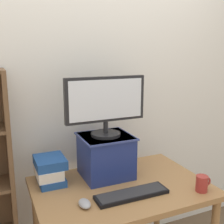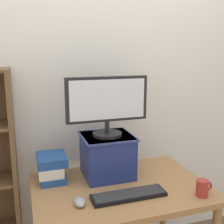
{
  "view_description": "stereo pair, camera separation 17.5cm",
  "coord_description": "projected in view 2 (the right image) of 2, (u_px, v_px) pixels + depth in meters",
  "views": [
    {
      "loc": [
        -0.72,
        -1.49,
        1.63
      ],
      "look_at": [
        -0.03,
        0.07,
        1.25
      ],
      "focal_mm": 45.0,
      "sensor_mm": 36.0,
      "label": 1
    },
    {
      "loc": [
        -0.56,
        -1.56,
        1.63
      ],
      "look_at": [
        -0.03,
        0.07,
        1.25
      ],
      "focal_mm": 45.0,
      "sensor_mm": 36.0,
      "label": 2
    }
  ],
  "objects": [
    {
      "name": "book_stack",
      "position": [
        51.0,
        167.0,
        1.87
      ],
      "size": [
        0.19,
        0.24,
        0.17
      ],
      "color": "navy",
      "rests_on": "desk"
    },
    {
      "name": "computer_mouse",
      "position": [
        80.0,
        202.0,
        1.58
      ],
      "size": [
        0.06,
        0.1,
        0.04
      ],
      "color": "#99999E",
      "rests_on": "desk"
    },
    {
      "name": "keyboard",
      "position": [
        128.0,
        195.0,
        1.66
      ],
      "size": [
        0.45,
        0.13,
        0.02
      ],
      "color": "black",
      "rests_on": "desk"
    },
    {
      "name": "computer_monitor",
      "position": [
        107.0,
        103.0,
        1.84
      ],
      "size": [
        0.55,
        0.2,
        0.4
      ],
      "color": "black",
      "rests_on": "riser_box"
    },
    {
      "name": "coffee_mug",
      "position": [
        202.0,
        188.0,
        1.67
      ],
      "size": [
        0.11,
        0.07,
        0.1
      ],
      "color": "#9E2D28",
      "rests_on": "desk"
    },
    {
      "name": "desk",
      "position": [
        120.0,
        199.0,
        1.82
      ],
      "size": [
        1.1,
        0.75,
        0.78
      ],
      "color": "#9E7042",
      "rests_on": "ground_plane"
    },
    {
      "name": "back_wall",
      "position": [
        98.0,
        93.0,
        2.18
      ],
      "size": [
        7.0,
        0.08,
        2.6
      ],
      "color": "silver",
      "rests_on": "ground_plane"
    },
    {
      "name": "riser_box",
      "position": [
        107.0,
        155.0,
        1.92
      ],
      "size": [
        0.34,
        0.32,
        0.29
      ],
      "color": "navy",
      "rests_on": "desk"
    }
  ]
}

